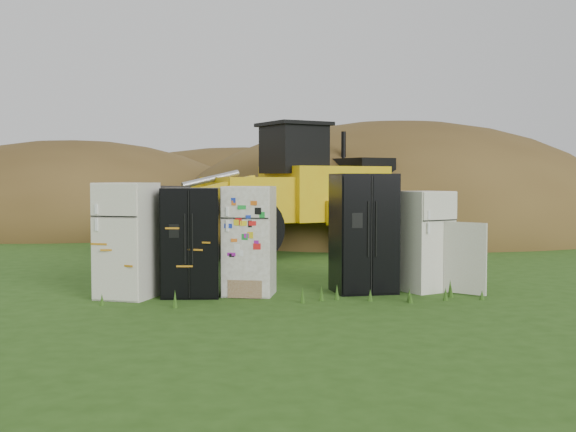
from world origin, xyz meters
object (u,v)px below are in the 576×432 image
fridge_leftmost (127,240)px  wheel_loader (265,188)px  fridge_black_right (364,233)px  fridge_black_side (191,242)px  fridge_sticker (249,241)px  fridge_open_door (425,241)px

fridge_leftmost → wheel_loader: 6.96m
fridge_black_right → fridge_black_side: bearing=177.0°
fridge_sticker → fridge_black_right: (1.90, 0.03, 0.10)m
fridge_leftmost → fridge_black_right: size_ratio=0.93×
fridge_sticker → wheel_loader: 6.38m
fridge_open_door → wheel_loader: size_ratio=0.25×
fridge_black_side → wheel_loader: bearing=79.5°
fridge_sticker → fridge_black_right: fridge_black_right is taller
fridge_sticker → fridge_open_door: fridge_sticker is taller
wheel_loader → fridge_black_right: bearing=-103.3°
fridge_sticker → fridge_open_door: (2.94, 0.01, -0.04)m
fridge_sticker → fridge_open_door: 2.94m
fridge_leftmost → wheel_loader: size_ratio=0.27×
fridge_black_right → fridge_open_door: (1.04, -0.02, -0.15)m
fridge_leftmost → fridge_black_right: 3.83m
fridge_black_side → fridge_open_door: 3.87m
wheel_loader → fridge_leftmost: bearing=-136.5°
fridge_leftmost → fridge_black_side: size_ratio=1.05×
fridge_leftmost → fridge_open_door: fridge_leftmost is taller
fridge_leftmost → wheel_loader: (2.87, 6.30, 0.74)m
wheel_loader → fridge_open_door: bearing=-94.3°
fridge_leftmost → wheel_loader: bearing=89.2°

